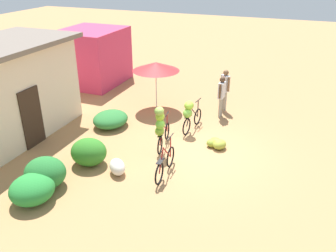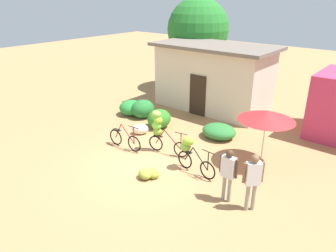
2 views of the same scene
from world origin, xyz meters
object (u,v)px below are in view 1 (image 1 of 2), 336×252
shop_pink (92,57)px  bicycle_center_loaded (190,113)px  bicycle_leftmost (165,164)px  person_bystander (225,86)px  market_umbrella (156,66)px  produce_sack (117,167)px  person_vendor (222,93)px  bicycle_near_pile (161,125)px  banana_pile_on_ground (217,143)px

shop_pink → bicycle_center_loaded: bearing=-120.2°
bicycle_leftmost → person_bystander: size_ratio=0.94×
market_umbrella → bicycle_leftmost: size_ratio=1.22×
produce_sack → person_vendor: size_ratio=0.42×
market_umbrella → person_bystander: bearing=-72.2°
bicycle_leftmost → person_bystander: person_bystander is taller
bicycle_leftmost → bicycle_near_pile: size_ratio=0.98×
shop_pink → bicycle_center_loaded: size_ratio=1.98×
person_vendor → person_bystander: bearing=2.8°
bicycle_leftmost → person_bystander: bearing=-4.6°
market_umbrella → bicycle_center_loaded: bearing=-129.5°
shop_pink → bicycle_center_loaded: (-3.69, -6.35, -0.59)m
bicycle_center_loaded → produce_sack: bearing=161.9°
shop_pink → person_bystander: shop_pink is taller
shop_pink → bicycle_near_pile: bearing=-132.2°
shop_pink → bicycle_near_pile: shop_pink is taller
bicycle_leftmost → person_vendor: size_ratio=0.99×
bicycle_leftmost → person_vendor: person_vendor is taller
bicycle_leftmost → bicycle_near_pile: bearing=27.5°
bicycle_near_pile → bicycle_center_loaded: (1.68, -0.42, -0.19)m
shop_pink → bicycle_near_pile: size_ratio=1.92×
market_umbrella → person_bystander: market_umbrella is taller
bicycle_center_loaded → shop_pink: bearing=59.8°
banana_pile_on_ground → person_vendor: bearing=11.4°
market_umbrella → produce_sack: 5.39m
person_vendor → bicycle_leftmost: bearing=174.2°
market_umbrella → person_vendor: market_umbrella is taller
bicycle_near_pile → person_bystander: size_ratio=0.97×
bicycle_near_pile → produce_sack: 1.98m
bicycle_near_pile → market_umbrella: bearing=25.5°
person_vendor → person_bystander: size_ratio=0.95×
banana_pile_on_ground → person_vendor: person_vendor is taller
shop_pink → banana_pile_on_ground: (-4.45, -7.58, -1.18)m
produce_sack → bicycle_leftmost: bearing=-70.6°
bicycle_leftmost → produce_sack: size_ratio=2.33×
shop_pink → market_umbrella: 4.80m
market_umbrella → banana_pile_on_ground: market_umbrella is taller
shop_pink → banana_pile_on_ground: shop_pink is taller
bicycle_center_loaded → market_umbrella: bearing=50.5°
person_bystander → shop_pink: bearing=80.6°
bicycle_center_loaded → banana_pile_on_ground: (-0.76, -1.22, -0.60)m
banana_pile_on_ground → bicycle_near_pile: bearing=119.2°
bicycle_center_loaded → person_bystander: bearing=-14.8°
bicycle_near_pile → person_bystander: 4.36m
shop_pink → bicycle_leftmost: bearing=-135.2°
produce_sack → person_bystander: 6.24m
bicycle_leftmost → person_vendor: (4.74, -0.48, 0.65)m
market_umbrella → person_vendor: bearing=-87.0°
bicycle_near_pile → produce_sack: bicycle_near_pile is taller
shop_pink → market_umbrella: (-2.02, -4.33, 0.48)m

